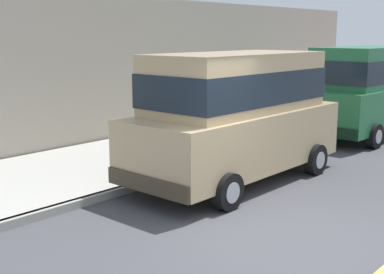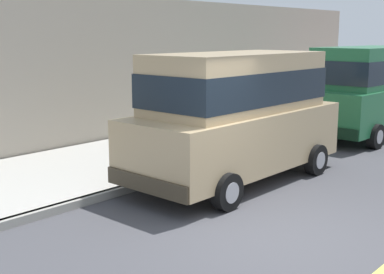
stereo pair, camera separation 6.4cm
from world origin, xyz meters
name	(u,v)px [view 1 (the left image)]	position (x,y,z in m)	size (l,w,h in m)	color
ground_plane	(278,235)	(0.00, 0.00, 0.00)	(80.00, 80.00, 0.00)	#424247
curb	(130,188)	(-3.20, 0.00, 0.07)	(0.16, 64.00, 0.14)	gray
sidewalk	(72,171)	(-5.00, 0.00, 0.07)	(3.60, 64.00, 0.14)	#A8A59E
car_tan_van	(236,111)	(-2.17, 1.86, 1.39)	(2.14, 4.90, 2.52)	tan
car_green_van	(368,87)	(-2.20, 8.10, 1.39)	(2.25, 4.96, 2.52)	#23663D
dog_black	(132,153)	(-4.13, 0.88, 0.43)	(0.27, 0.75, 0.49)	black
building_facade	(177,66)	(-7.10, 5.46, 1.92)	(0.50, 20.00, 3.85)	#9E9384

